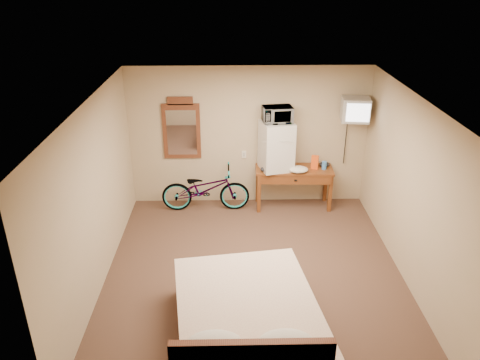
{
  "coord_description": "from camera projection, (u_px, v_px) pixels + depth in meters",
  "views": [
    {
      "loc": [
        -0.32,
        -5.5,
        4.03
      ],
      "look_at": [
        -0.19,
        0.67,
        1.17
      ],
      "focal_mm": 35.0,
      "sensor_mm": 36.0,
      "label": 1
    }
  ],
  "objects": [
    {
      "name": "cloth_cream",
      "position": [
        298.0,
        169.0,
        8.07
      ],
      "size": [
        0.34,
        0.26,
        0.1
      ],
      "primitive_type": "ellipsoid",
      "color": "silver",
      "rests_on": "desk"
    },
    {
      "name": "blue_cup",
      "position": [
        324.0,
        165.0,
        8.18
      ],
      "size": [
        0.08,
        0.08,
        0.14
      ],
      "primitive_type": "cylinder",
      "color": "#3E83D5",
      "rests_on": "desk"
    },
    {
      "name": "cloth_dark_b",
      "position": [
        325.0,
        164.0,
        8.3
      ],
      "size": [
        0.18,
        0.15,
        0.08
      ],
      "primitive_type": "ellipsoid",
      "color": "black",
      "rests_on": "desk"
    },
    {
      "name": "cloth_dark_a",
      "position": [
        267.0,
        169.0,
        8.09
      ],
      "size": [
        0.24,
        0.18,
        0.09
      ],
      "primitive_type": "ellipsoid",
      "color": "black",
      "rests_on": "desk"
    },
    {
      "name": "crt_television",
      "position": [
        355.0,
        109.0,
        7.8
      ],
      "size": [
        0.49,
        0.59,
        0.4
      ],
      "color": "black",
      "rests_on": "room"
    },
    {
      "name": "mini_fridge",
      "position": [
        276.0,
        146.0,
        8.05
      ],
      "size": [
        0.63,
        0.61,
        0.85
      ],
      "color": "silver",
      "rests_on": "desk"
    },
    {
      "name": "room",
      "position": [
        255.0,
        196.0,
        6.17
      ],
      "size": [
        4.6,
        4.64,
        2.5
      ],
      "color": "#503728",
      "rests_on": "ground"
    },
    {
      "name": "desk",
      "position": [
        294.0,
        175.0,
        8.26
      ],
      "size": [
        1.37,
        0.57,
        0.75
      ],
      "color": "brown",
      "rests_on": "floor"
    },
    {
      "name": "microwave",
      "position": [
        277.0,
        114.0,
        7.82
      ],
      "size": [
        0.53,
        0.39,
        0.27
      ],
      "primitive_type": "imported",
      "rotation": [
        0.0,
        0.0,
        0.13
      ],
      "color": "silver",
      "rests_on": "mini_fridge"
    },
    {
      "name": "bicycle",
      "position": [
        206.0,
        189.0,
        8.27
      ],
      "size": [
        1.56,
        0.57,
        0.82
      ],
      "primitive_type": "imported",
      "rotation": [
        0.0,
        0.0,
        1.59
      ],
      "color": "black",
      "rests_on": "floor"
    },
    {
      "name": "wall_mirror",
      "position": [
        182.0,
        129.0,
        8.13
      ],
      "size": [
        0.65,
        0.04,
        1.11
      ],
      "color": "brown",
      "rests_on": "room"
    },
    {
      "name": "bed",
      "position": [
        248.0,
        325.0,
        5.32
      ],
      "size": [
        1.86,
        2.29,
        0.9
      ],
      "color": "brown",
      "rests_on": "floor"
    },
    {
      "name": "snack_bag",
      "position": [
        315.0,
        162.0,
        8.18
      ],
      "size": [
        0.14,
        0.11,
        0.24
      ],
      "primitive_type": "cube",
      "rotation": [
        0.0,
        0.0,
        -0.34
      ],
      "color": "#F55315",
      "rests_on": "desk"
    }
  ]
}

